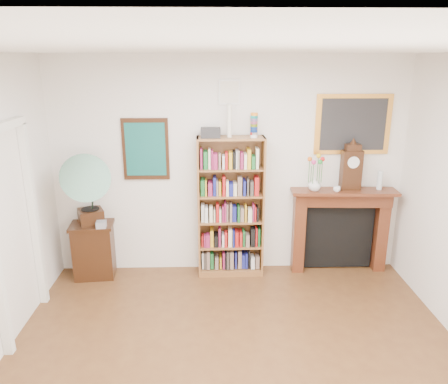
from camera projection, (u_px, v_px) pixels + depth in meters
name	position (u px, v px, depth m)	size (l,w,h in m)	color
room	(243.00, 250.00, 3.21)	(4.51, 5.01, 2.81)	#512F18
door_casing	(13.00, 214.00, 4.33)	(0.08, 1.02, 2.17)	white
teal_poster	(146.00, 149.00, 5.47)	(0.58, 0.04, 0.78)	black
small_picture	(229.00, 92.00, 5.29)	(0.26, 0.04, 0.30)	white
gilt_painting	(353.00, 124.00, 5.45)	(0.95, 0.04, 0.75)	gold
bookshelf	(231.00, 200.00, 5.54)	(0.84, 0.31, 2.10)	brown
side_cabinet	(94.00, 250.00, 5.65)	(0.53, 0.39, 0.73)	black
fireplace	(340.00, 223.00, 5.76)	(1.36, 0.38, 1.14)	#471E10
gramophone	(84.00, 186.00, 5.27)	(0.83, 0.90, 0.96)	black
cd_stack	(101.00, 224.00, 5.42)	(0.12, 0.12, 0.08)	#ADADB9
mantel_clock	(351.00, 168.00, 5.52)	(0.26, 0.16, 0.58)	black
flower_vase	(315.00, 184.00, 5.51)	(0.16, 0.16, 0.17)	silver
teacup	(337.00, 189.00, 5.48)	(0.09, 0.09, 0.07)	white
bottle_left	(380.00, 180.00, 5.56)	(0.07, 0.07, 0.24)	silver
bottle_right	(380.00, 182.00, 5.56)	(0.06, 0.06, 0.20)	silver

